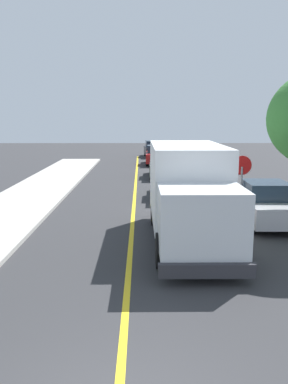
% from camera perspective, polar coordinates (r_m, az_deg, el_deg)
% --- Properties ---
extents(centre_line_yellow, '(0.16, 56.00, 0.01)m').
position_cam_1_polar(centre_line_yellow, '(15.21, -1.70, -5.16)').
color(centre_line_yellow, gold).
rests_on(centre_line_yellow, ground).
extents(box_truck, '(2.44, 7.19, 3.20)m').
position_cam_1_polar(box_truck, '(13.49, 6.37, 0.41)').
color(box_truck, white).
rests_on(box_truck, ground).
extents(parked_car_near, '(1.94, 4.45, 1.67)m').
position_cam_1_polar(parked_car_near, '(21.16, 4.18, 1.49)').
color(parked_car_near, '#B7B7BC').
rests_on(parked_car_near, ground).
extents(parked_car_mid, '(1.95, 4.46, 1.67)m').
position_cam_1_polar(parked_car_mid, '(28.19, 2.67, 3.79)').
color(parked_car_mid, '#4C564C').
rests_on(parked_car_mid, ground).
extents(parked_car_far, '(1.92, 4.45, 1.67)m').
position_cam_1_polar(parked_car_far, '(35.58, 1.77, 5.22)').
color(parked_car_far, maroon).
rests_on(parked_car_far, ground).
extents(parked_car_furthest, '(2.02, 4.48, 1.67)m').
position_cam_1_polar(parked_car_furthest, '(42.43, 1.36, 6.10)').
color(parked_car_furthest, black).
rests_on(parked_car_furthest, ground).
extents(parked_van_across, '(1.86, 4.43, 1.67)m').
position_cam_1_polar(parked_van_across, '(16.48, 16.74, -1.56)').
color(parked_van_across, '#B7B7BC').
rests_on(parked_van_across, ground).
extents(stop_sign, '(0.80, 0.10, 2.65)m').
position_cam_1_polar(stop_sign, '(16.42, 13.67, 2.32)').
color(stop_sign, gray).
rests_on(stop_sign, ground).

